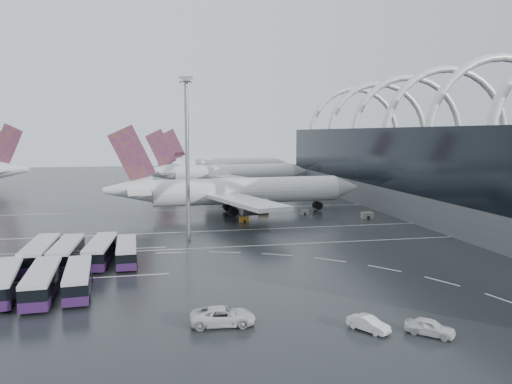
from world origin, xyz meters
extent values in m
plane|color=black|center=(0.00, 0.00, 0.00)|extent=(420.00, 420.00, 0.00)
cube|color=#55575A|center=(62.00, 20.00, 3.00)|extent=(42.00, 160.00, 6.00)
cube|color=black|center=(62.00, 20.00, 13.00)|extent=(42.00, 160.00, 14.00)
torus|color=silver|center=(58.00, 9.00, 18.00)|extent=(33.80, 1.80, 33.80)
torus|color=silver|center=(58.00, 28.00, 18.00)|extent=(33.80, 1.80, 33.80)
torus|color=silver|center=(58.00, 47.00, 18.00)|extent=(33.80, 1.80, 33.80)
torus|color=silver|center=(58.00, 66.00, 18.00)|extent=(33.80, 1.80, 33.80)
torus|color=silver|center=(58.00, 85.00, 18.00)|extent=(33.80, 1.80, 33.80)
cube|color=silver|center=(0.00, -2.00, 0.01)|extent=(120.00, 0.25, 0.01)
cube|color=silver|center=(0.00, 12.00, 0.01)|extent=(120.00, 0.25, 0.01)
cube|color=silver|center=(0.00, 40.00, 0.01)|extent=(120.00, 0.25, 0.01)
cube|color=silver|center=(-24.00, -16.00, 0.01)|extent=(28.00, 0.25, 0.01)
cube|color=silver|center=(-24.00, 0.00, 0.01)|extent=(28.00, 0.25, 0.01)
cylinder|color=silver|center=(9.63, 31.77, 5.35)|extent=(44.15, 9.46, 6.08)
cone|color=silver|center=(34.61, 33.71, 5.35)|extent=(6.75, 6.55, 6.08)
cone|color=silver|center=(-17.44, 29.66, 6.40)|extent=(10.93, 6.88, 6.08)
cube|color=#4F1866|center=(-16.39, 29.74, 14.16)|extent=(10.13, 1.41, 12.90)
cube|color=silver|center=(-15.35, 29.82, 6.40)|extent=(6.17, 19.19, 0.52)
cube|color=silver|center=(6.46, 18.37, 4.72)|extent=(14.47, 27.23, 0.84)
cube|color=silver|center=(4.43, 44.51, 4.72)|extent=(10.73, 26.97, 0.84)
cylinder|color=slate|center=(9.32, 22.27, 2.83)|extent=(6.03, 4.00, 3.57)
cylinder|color=slate|center=(7.85, 41.10, 2.83)|extent=(6.03, 4.00, 3.57)
cube|color=black|center=(5.45, 31.44, 1.15)|extent=(13.07, 7.67, 2.31)
cylinder|color=silver|center=(15.02, 84.85, 5.22)|extent=(41.66, 10.97, 5.93)
cone|color=silver|center=(38.53, 87.77, 5.22)|extent=(6.82, 6.64, 5.93)
cone|color=silver|center=(-10.52, 81.68, 6.24)|extent=(10.88, 7.15, 5.93)
cube|color=#4F1866|center=(-9.51, 81.80, 13.81)|extent=(9.85, 1.82, 12.58)
cube|color=silver|center=(-8.49, 81.93, 6.24)|extent=(6.84, 18.84, 0.51)
cube|color=silver|center=(12.53, 71.65, 4.60)|extent=(15.13, 26.51, 0.82)
cube|color=silver|center=(9.38, 97.03, 4.60)|extent=(9.33, 26.09, 0.82)
cylinder|color=slate|center=(15.14, 75.59, 2.76)|extent=(6.01, 4.14, 3.48)
cylinder|color=slate|center=(12.87, 93.86, 2.76)|extent=(6.01, 4.14, 3.48)
cube|color=black|center=(10.96, 84.34, 1.13)|extent=(12.99, 8.01, 2.25)
cylinder|color=silver|center=(19.74, 125.31, 5.31)|extent=(40.90, 13.00, 6.04)
cone|color=silver|center=(42.73, 129.38, 5.31)|extent=(7.20, 7.03, 6.04)
cone|color=silver|center=(-5.31, 120.87, 6.35)|extent=(11.30, 7.76, 6.04)
cube|color=#4F1866|center=(-4.28, 121.06, 14.05)|extent=(9.98, 2.36, 12.79)
cube|color=silver|center=(-3.26, 121.24, 6.35)|extent=(7.88, 19.26, 0.52)
cube|color=silver|center=(17.91, 111.77, 4.68)|extent=(16.52, 26.85, 0.83)
cube|color=silver|center=(13.37, 137.39, 4.68)|extent=(8.17, 26.25, 0.83)
cylinder|color=slate|center=(20.35, 115.91, 2.81)|extent=(6.25, 4.48, 3.54)
cylinder|color=slate|center=(17.08, 134.35, 2.81)|extent=(6.25, 4.48, 3.54)
cube|color=black|center=(15.64, 124.58, 1.14)|extent=(13.46, 8.74, 2.29)
cone|color=silver|center=(-57.55, 93.30, 6.81)|extent=(12.06, 8.19, 6.47)
cube|color=#4F1866|center=(-58.65, 93.48, 15.07)|extent=(10.72, 2.40, 13.72)
cube|color=silver|center=(-59.75, 93.66, 6.81)|extent=(8.20, 20.64, 0.56)
cube|color=#331645|center=(-27.70, -8.59, 0.96)|extent=(3.12, 13.81, 1.17)
cube|color=black|center=(-27.70, -8.59, 2.23)|extent=(3.18, 13.53, 1.38)
cube|color=silver|center=(-27.70, -8.59, 3.16)|extent=(3.12, 13.81, 0.48)
cylinder|color=black|center=(-26.21, -13.00, 0.53)|extent=(0.38, 1.06, 1.06)
cylinder|color=black|center=(-29.16, -13.01, 0.53)|extent=(0.38, 1.06, 1.06)
cylinder|color=black|center=(-26.23, -4.17, 0.53)|extent=(0.38, 1.06, 1.06)
cylinder|color=black|center=(-29.19, -4.18, 0.53)|extent=(0.38, 1.06, 1.06)
cube|color=#331645|center=(-24.18, -8.59, 0.91)|extent=(3.26, 13.24, 1.11)
cube|color=black|center=(-24.18, -8.59, 2.13)|extent=(3.31, 12.98, 1.32)
cube|color=silver|center=(-24.18, -8.59, 3.02)|extent=(3.26, 13.24, 0.46)
cylinder|color=black|center=(-22.87, -12.84, 0.51)|extent=(0.38, 1.02, 1.01)
cylinder|color=black|center=(-25.69, -12.77, 0.51)|extent=(0.38, 1.02, 1.01)
cylinder|color=black|center=(-22.66, -4.41, 0.51)|extent=(0.38, 1.02, 1.01)
cylinder|color=black|center=(-25.48, -4.34, 0.51)|extent=(0.38, 1.02, 1.01)
cube|color=#331645|center=(-19.53, -8.26, 0.91)|extent=(3.84, 13.36, 1.12)
cube|color=black|center=(-19.53, -8.26, 2.13)|extent=(3.88, 13.10, 1.32)
cube|color=silver|center=(-19.53, -8.26, 3.02)|extent=(3.84, 13.36, 0.46)
cylinder|color=black|center=(-18.41, -12.57, 0.51)|extent=(0.42, 1.04, 1.01)
cylinder|color=black|center=(-21.23, -12.38, 0.51)|extent=(0.42, 1.04, 1.01)
cylinder|color=black|center=(-17.83, -4.15, 0.51)|extent=(0.42, 1.04, 1.01)
cylinder|color=black|center=(-20.65, -3.95, 0.51)|extent=(0.42, 1.04, 1.01)
cube|color=#331645|center=(-15.85, -8.80, 0.84)|extent=(3.22, 12.24, 1.03)
cube|color=black|center=(-15.85, -8.80, 1.96)|extent=(3.26, 12.00, 1.21)
cube|color=silver|center=(-15.85, -8.80, 2.78)|extent=(3.22, 12.24, 0.42)
cylinder|color=black|center=(-14.39, -12.62, 0.47)|extent=(0.37, 0.95, 0.93)
cylinder|color=black|center=(-16.99, -12.73, 0.47)|extent=(0.37, 0.95, 0.93)
cylinder|color=black|center=(-14.72, -4.86, 0.47)|extent=(0.37, 0.95, 0.93)
cylinder|color=black|center=(-17.32, -4.97, 0.47)|extent=(0.37, 0.95, 0.93)
cube|color=#331645|center=(-28.86, -21.81, 0.88)|extent=(4.52, 13.04, 1.08)
cube|color=black|center=(-28.86, -21.81, 2.06)|extent=(4.54, 12.79, 1.28)
cube|color=silver|center=(-28.86, -21.81, 2.92)|extent=(4.52, 13.04, 0.44)
cylinder|color=black|center=(-26.96, -25.68, 0.49)|extent=(0.47, 1.02, 0.98)
cylinder|color=black|center=(-28.04, -17.58, 0.49)|extent=(0.47, 1.02, 0.98)
cube|color=#331645|center=(-24.57, -22.66, 0.90)|extent=(3.68, 13.20, 1.10)
cube|color=black|center=(-24.57, -22.66, 2.11)|extent=(3.73, 12.95, 1.31)
cube|color=silver|center=(-24.57, -22.66, 2.99)|extent=(3.68, 13.20, 0.45)
cylinder|color=black|center=(-22.93, -26.75, 0.50)|extent=(0.41, 1.02, 1.00)
cylinder|color=black|center=(-25.72, -26.92, 0.50)|extent=(0.41, 1.02, 1.00)
cylinder|color=black|center=(-23.42, -18.41, 0.50)|extent=(0.41, 1.02, 1.00)
cylinder|color=black|center=(-26.21, -18.58, 0.50)|extent=(0.41, 1.02, 1.00)
cube|color=#331645|center=(-20.74, -21.91, 0.85)|extent=(3.79, 12.47, 1.04)
cube|color=black|center=(-20.74, -21.91, 1.98)|extent=(3.83, 12.24, 1.23)
cube|color=silver|center=(-20.74, -21.91, 2.81)|extent=(3.79, 12.47, 0.43)
cylinder|color=black|center=(-19.09, -25.72, 0.47)|extent=(0.41, 0.97, 0.94)
cylinder|color=black|center=(-21.71, -25.94, 0.47)|extent=(0.41, 0.97, 0.94)
cylinder|color=black|center=(-19.77, -17.88, 0.47)|extent=(0.41, 0.97, 0.94)
cylinder|color=black|center=(-22.39, -18.11, 0.47)|extent=(0.41, 0.97, 0.94)
imported|color=silver|center=(-5.34, -35.28, 0.89)|extent=(6.63, 3.44, 1.79)
imported|color=silver|center=(13.27, -41.61, 0.77)|extent=(4.54, 4.44, 1.54)
imported|color=silver|center=(8.09, -39.49, 0.69)|extent=(3.52, 4.33, 1.39)
cylinder|color=gray|center=(-6.02, 4.48, 13.76)|extent=(0.69, 0.69, 27.52)
cube|color=gray|center=(-6.02, 4.48, 27.81)|extent=(2.16, 2.16, 0.79)
cube|color=silver|center=(-6.02, 4.48, 27.52)|extent=(1.97, 1.97, 0.39)
cube|color=slate|center=(22.21, 27.50, 0.53)|extent=(1.93, 1.14, 1.05)
cube|color=#C07F19|center=(6.80, 20.73, 0.53)|extent=(1.96, 1.16, 1.07)
cube|color=slate|center=(34.27, 19.61, 0.68)|extent=(2.48, 1.47, 1.35)
cube|color=#C07F19|center=(13.37, 31.41, 0.61)|extent=(2.25, 1.33, 1.23)
camera|label=1|loc=(-11.53, -82.14, 18.77)|focal=35.00mm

